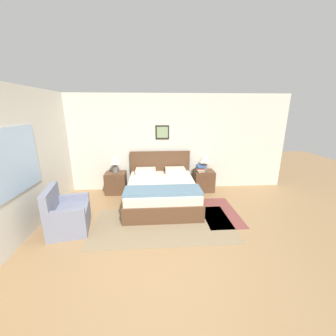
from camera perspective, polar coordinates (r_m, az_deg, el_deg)
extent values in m
plane|color=#99754C|center=(3.29, -0.84, -25.92)|extent=(16.00, 16.00, 0.00)
cube|color=beige|center=(5.68, -2.74, 6.89)|extent=(7.16, 0.06, 2.60)
cube|color=black|center=(5.61, -1.58, 9.87)|extent=(0.36, 0.02, 0.37)
cube|color=gray|center=(5.59, -1.57, 9.85)|extent=(0.30, 0.00, 0.29)
cube|color=beige|center=(4.70, -33.00, 2.38)|extent=(0.06, 5.54, 2.60)
cube|color=#9EBCDB|center=(4.13, -36.76, 1.51)|extent=(0.02, 1.28, 1.08)
cube|color=#897556|center=(4.21, -1.27, -15.44)|extent=(2.73, 1.41, 0.01)
cube|color=brown|center=(4.80, 13.91, -11.68)|extent=(0.76, 1.42, 0.01)
cube|color=brown|center=(5.00, -1.75, -8.30)|extent=(1.63, 1.93, 0.28)
cube|color=brown|center=(4.08, -1.20, -11.39)|extent=(1.63, 0.06, 0.08)
cube|color=beige|center=(4.90, -1.77, -5.39)|extent=(1.57, 1.85, 0.27)
cube|color=brown|center=(5.66, -2.20, 1.92)|extent=(1.63, 0.06, 0.55)
cube|color=slate|center=(4.28, -1.46, -6.25)|extent=(1.60, 0.54, 0.06)
cube|color=beige|center=(5.50, -6.18, -0.82)|extent=(0.52, 0.32, 0.14)
cube|color=beige|center=(5.52, 1.96, -0.65)|extent=(0.52, 0.32, 0.14)
cube|color=gray|center=(4.38, -25.56, -12.63)|extent=(0.80, 0.91, 0.43)
cube|color=gray|center=(4.27, -29.85, -7.64)|extent=(0.27, 0.81, 0.43)
cube|color=gray|center=(4.58, -25.26, -7.45)|extent=(0.67, 0.22, 0.14)
cube|color=gray|center=(3.95, -26.92, -11.37)|extent=(0.67, 0.22, 0.14)
cube|color=brown|center=(5.73, -14.20, -3.99)|extent=(0.53, 0.45, 0.57)
sphere|color=#332D28|center=(5.46, -14.72, -3.25)|extent=(0.02, 0.02, 0.02)
cube|color=brown|center=(5.81, 9.87, -3.47)|extent=(0.53, 0.45, 0.57)
sphere|color=#332D28|center=(5.54, 10.52, -2.72)|extent=(0.02, 0.02, 0.02)
cylinder|color=slate|center=(5.62, -14.39, -0.33)|extent=(0.13, 0.13, 0.19)
cylinder|color=slate|center=(5.59, -14.48, 0.90)|extent=(0.02, 0.02, 0.06)
cone|color=beige|center=(5.55, -14.59, 2.42)|extent=(0.29, 0.29, 0.25)
cylinder|color=slate|center=(5.70, 10.11, 0.15)|extent=(0.13, 0.13, 0.19)
cylinder|color=slate|center=(5.66, 10.17, 1.37)|extent=(0.02, 0.02, 0.06)
cone|color=beige|center=(5.63, 10.25, 2.87)|extent=(0.29, 0.29, 0.25)
cube|color=silver|center=(5.64, 8.94, -0.72)|extent=(0.18, 0.24, 0.04)
cube|color=beige|center=(5.63, 8.96, -0.35)|extent=(0.23, 0.31, 0.03)
cube|color=#B7332D|center=(5.62, 8.97, -0.05)|extent=(0.18, 0.26, 0.03)
cube|color=#335693|center=(5.62, 8.98, 0.21)|extent=(0.21, 0.25, 0.02)
cube|color=#335693|center=(5.61, 9.00, 0.52)|extent=(0.21, 0.28, 0.04)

